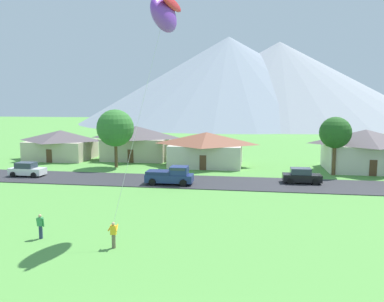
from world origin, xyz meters
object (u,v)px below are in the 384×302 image
at_px(tree_near_left, 335,133).
at_px(parked_car_black_west_end, 301,176).
at_px(house_leftmost, 206,148).
at_px(pickup_truck_navy_west_side, 171,175).
at_px(house_left_center, 137,142).
at_px(tree_center, 115,128).
at_px(kite_flyer_with_kite, 164,15).
at_px(house_rightmost, 61,144).
at_px(parked_car_white_mid_west, 27,170).
at_px(house_right_center, 365,149).
at_px(watcher_person, 40,226).

height_order(tree_near_left, parked_car_black_west_end, tree_near_left).
xyz_separation_m(house_leftmost, pickup_truck_navy_west_side, (-2.31, -13.46, -1.42)).
height_order(house_left_center, pickup_truck_navy_west_side, house_left_center).
bearing_deg(parked_car_black_west_end, pickup_truck_navy_west_side, -168.71).
xyz_separation_m(tree_near_left, tree_center, (-28.75, 1.11, 0.20)).
height_order(tree_center, pickup_truck_navy_west_side, tree_center).
bearing_deg(tree_center, kite_flyer_with_kite, -62.03).
height_order(house_rightmost, parked_car_white_mid_west, house_rightmost).
distance_m(house_left_center, parked_car_white_mid_west, 18.05).
bearing_deg(house_right_center, tree_near_left, -138.73).
bearing_deg(kite_flyer_with_kite, tree_center, 117.97).
distance_m(house_right_center, parked_car_white_mid_west, 43.35).
xyz_separation_m(house_right_center, pickup_truck_navy_west_side, (-23.56, -12.81, -1.77)).
distance_m(house_rightmost, parked_car_black_west_end, 38.00).
xyz_separation_m(house_rightmost, tree_near_left, (40.16, -7.38, 2.91)).
distance_m(house_rightmost, watcher_person, 37.71).
distance_m(house_leftmost, parked_car_black_west_end, 16.10).
height_order(house_leftmost, tree_center, tree_center).
bearing_deg(tree_center, house_leftmost, 16.68).
bearing_deg(parked_car_white_mid_west, house_left_center, 59.40).
xyz_separation_m(house_left_center, kite_flyer_with_kite, (11.81, -30.95, 12.37)).
distance_m(parked_car_white_mid_west, pickup_truck_navy_west_side, 18.41).
bearing_deg(house_leftmost, parked_car_black_west_end, -41.46).
relative_size(house_right_center, parked_car_white_mid_west, 2.56).
xyz_separation_m(house_right_center, house_rightmost, (-44.84, 3.27, -0.45)).
xyz_separation_m(parked_car_black_west_end, parked_car_white_mid_west, (-32.64, -1.08, 0.00)).
bearing_deg(house_leftmost, house_left_center, 161.86).
xyz_separation_m(house_rightmost, watcher_person, (16.24, -34.00, -1.50)).
bearing_deg(house_rightmost, parked_car_white_mid_west, -78.33).
xyz_separation_m(parked_car_white_mid_west, kite_flyer_with_kite, (20.95, -15.50, 14.25)).
relative_size(house_rightmost, parked_car_black_west_end, 2.40).
height_order(house_leftmost, watcher_person, house_leftmost).
relative_size(house_leftmost, house_rightmost, 1.06).
height_order(house_left_center, tree_near_left, tree_near_left).
xyz_separation_m(parked_car_white_mid_west, pickup_truck_navy_west_side, (18.33, -1.78, 0.19)).
bearing_deg(tree_center, house_left_center, 84.70).
distance_m(pickup_truck_navy_west_side, kite_flyer_with_kite, 19.82).
distance_m(tree_center, watcher_person, 28.52).
xyz_separation_m(house_leftmost, tree_near_left, (16.57, -4.76, 2.81)).
height_order(tree_near_left, parked_car_white_mid_west, tree_near_left).
relative_size(parked_car_white_mid_west, pickup_truck_navy_west_side, 0.80).
bearing_deg(house_left_center, pickup_truck_navy_west_side, -61.93).
xyz_separation_m(house_rightmost, kite_flyer_with_kite, (23.90, -29.80, 12.74)).
height_order(house_right_center, kite_flyer_with_kite, kite_flyer_with_kite).
distance_m(kite_flyer_with_kite, watcher_person, 16.71).
bearing_deg(parked_car_white_mid_west, tree_center, 43.54).
bearing_deg(parked_car_white_mid_west, parked_car_black_west_end, 1.89).
distance_m(parked_car_white_mid_west, kite_flyer_with_kite, 29.70).
bearing_deg(parked_car_white_mid_west, house_right_center, 14.75).
bearing_deg(watcher_person, house_rightmost, 115.53).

